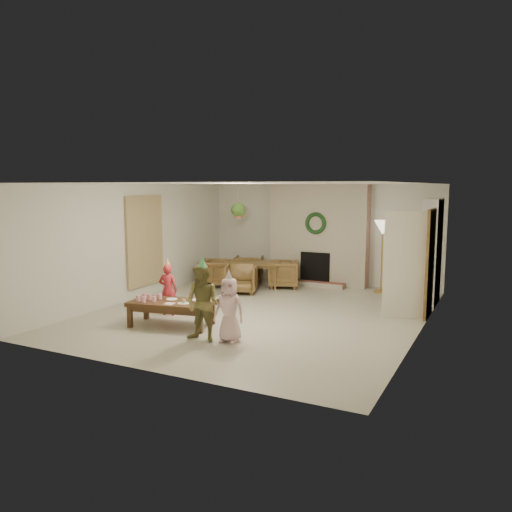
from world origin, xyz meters
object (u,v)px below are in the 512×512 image
Objects in this scene: dining_table at (245,275)px; dining_chair_near at (241,279)px; dining_chair_right at (283,274)px; child_red at (168,290)px; dining_chair_far at (249,268)px; child_plaid at (203,303)px; dining_chair_left at (215,273)px; coffee_table_top at (171,303)px; child_pink at (229,310)px.

dining_chair_near is at bearing -90.00° from dining_table.
child_red is at bearing -35.34° from dining_chair_right.
child_plaid is (1.72, -4.90, 0.28)m from dining_chair_far.
dining_chair_left is 0.59× the size of child_plaid.
dining_table reaches higher than coffee_table_top.
child_pink reaches higher than dining_chair_far.
child_plaid is (0.58, -4.53, 0.28)m from dining_chair_right.
dining_chair_far is 4.46m from coffee_table_top.
dining_chair_right is (0.62, 1.03, 0.00)m from dining_chair_near.
dining_chair_near and dining_chair_left have the same top height.
child_plaid is 0.43m from child_pink.
dining_chair_far is at bearing 88.69° from coffee_table_top.
dining_chair_left is at bearing 98.09° from coffee_table_top.
dining_chair_near is 2.42m from child_red.
dining_chair_far is 5.17m from child_pink.
child_plaid is 1.19× the size of child_pink.
dining_chair_far is 3.81m from child_red.
child_red is at bearing 119.75° from coffee_table_top.
child_red is 0.80× the size of child_plaid.
dining_chair_right is at bearing 97.29° from child_plaid.
dining_table is 0.75m from dining_chair_left.
dining_table is 1.65× the size of child_pink.
dining_chair_far is at bearing 109.28° from child_plaid.
coffee_table_top is at bearing 160.93° from child_pink.
child_red is (0.22, -3.80, 0.16)m from dining_chair_far.
coffee_table_top is at bearing -106.29° from dining_chair_near.
child_pink is at bearing -8.01° from dining_chair_right.
dining_chair_right is 0.74× the size of child_red.
dining_chair_far is 1.20m from dining_chair_right.
child_red is at bearing 143.46° from child_plaid.
child_pink is (1.36, -0.33, 0.10)m from coffee_table_top.
child_pink is at bearing 24.88° from child_plaid.
coffee_table_top is at bearing 79.11° from dining_chair_far.
dining_chair_near is 1.00× the size of dining_chair_right.
dining_table is 2.34× the size of dining_chair_left.
dining_chair_near is at bearing -112.19° from child_red.
dining_chair_near is 3.68m from child_pink.
child_pink is (2.53, -3.77, 0.19)m from dining_chair_left.
coffee_table_top is (-0.40, -4.02, 0.08)m from dining_chair_right.
child_red is 0.95× the size of child_pink.
coffee_table_top is at bearing -103.06° from dining_table.
dining_chair_far is 1.00× the size of dining_chair_left.
dining_chair_far is 1.00× the size of dining_chair_right.
dining_chair_far reaches higher than dining_table.
dining_chair_near reaches higher than dining_table.
coffee_table_top is 1.40m from child_pink.
dining_chair_far is at bearing -101.74° from child_red.
child_red is (-0.04, -3.10, 0.19)m from dining_table.
dining_chair_left is at bearing 118.59° from child_pink.
child_red reaches higher than dining_chair_right.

